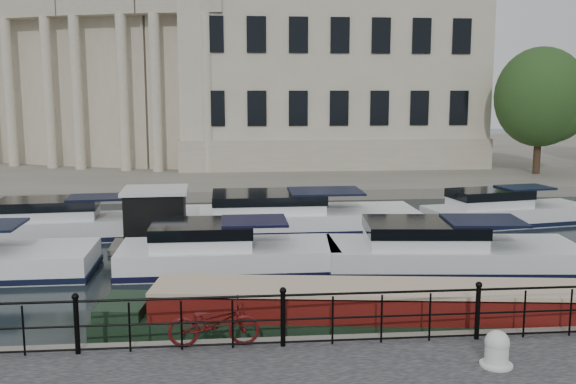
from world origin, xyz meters
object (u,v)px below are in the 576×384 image
object	(u,v)px
mooring_bollard	(497,349)
harbour_hut	(156,220)
bicycle	(214,323)
narrowboat	(384,320)

from	to	relation	value
mooring_bollard	harbour_hut	distance (m)	14.55
bicycle	mooring_bollard	xyz separation A→B (m)	(5.24, -1.45, -0.16)
narrowboat	harbour_hut	bearing A→B (deg)	130.79
harbour_hut	narrowboat	bearing A→B (deg)	-58.60
mooring_bollard	harbour_hut	world-z (taller)	harbour_hut
bicycle	narrowboat	world-z (taller)	bicycle
bicycle	harbour_hut	distance (m)	11.22
narrowboat	harbour_hut	xyz separation A→B (m)	(-6.17, 9.41, 0.59)
mooring_bollard	narrowboat	xyz separation A→B (m)	(-1.38, 3.02, -0.50)
bicycle	harbour_hut	size ratio (longest dim) A/B	0.56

